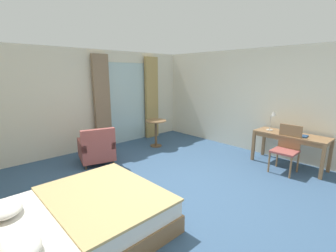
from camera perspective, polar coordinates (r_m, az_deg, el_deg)
ground at (r=4.28m, az=3.15°, el=-16.00°), size 6.52×7.17×0.10m
wall_back at (r=6.55m, az=-18.16°, el=5.95°), size 6.12×0.12×2.61m
wall_right at (r=6.31m, az=22.73°, el=5.36°), size 0.12×6.77×2.61m
balcony_glass_door at (r=7.00m, az=-9.91°, el=5.51°), size 1.24×0.02×2.30m
curtain_panel_left at (r=6.49m, az=-15.72°, el=5.51°), size 0.44×0.10×2.49m
curtain_panel_right at (r=7.40m, az=-4.01°, el=6.79°), size 0.45×0.10×2.49m
bed at (r=3.28m, az=-21.61°, el=-20.56°), size 2.06×1.72×1.05m
writing_desk at (r=5.74m, az=27.69°, el=-2.57°), size 0.59×1.48×0.73m
desk_chair at (r=5.42m, az=26.92°, el=-4.44°), size 0.47×0.47×0.97m
desk_lamp at (r=5.80m, az=24.12°, el=2.11°), size 0.16×0.18×0.47m
closed_book at (r=5.60m, az=29.17°, el=-2.01°), size 0.25×0.35×0.02m
armchair_by_window at (r=5.55m, az=-16.94°, el=-5.40°), size 0.89×0.93×0.85m
round_cafe_table at (r=6.49m, az=-2.97°, el=-0.37°), size 0.58×0.58×0.74m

